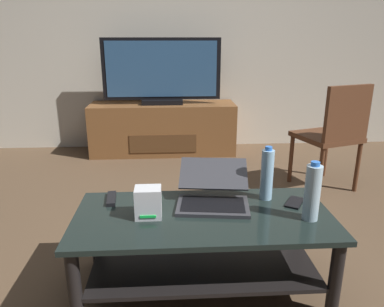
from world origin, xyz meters
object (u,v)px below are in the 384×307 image
at_px(television, 162,73).
at_px(water_bottle_far, 267,174).
at_px(dining_chair, 334,132).
at_px(laptop, 213,192).
at_px(water_bottle_near, 312,192).
at_px(media_cabinet, 163,128).
at_px(cell_phone, 295,202).
at_px(tv_remote, 111,199).
at_px(coffee_table, 203,237).
at_px(router_box, 148,202).

relative_size(television, water_bottle_far, 4.28).
distance_m(dining_chair, laptop, 1.54).
bearing_deg(laptop, water_bottle_near, -25.55).
distance_m(media_cabinet, cell_phone, 2.37).
distance_m(water_bottle_far, tv_remote, 0.83).
height_order(laptop, water_bottle_far, water_bottle_far).
bearing_deg(media_cabinet, coffee_table, -84.37).
bearing_deg(tv_remote, laptop, -11.49).
xyz_separation_m(coffee_table, router_box, (-0.26, -0.01, 0.20)).
distance_m(router_box, water_bottle_near, 0.77).
height_order(coffee_table, router_box, router_box).
distance_m(dining_chair, water_bottle_near, 1.44).
bearing_deg(water_bottle_near, tv_remote, 164.78).
bearing_deg(television, water_bottle_near, -73.08).
xyz_separation_m(dining_chair, laptop, (-1.11, -1.07, -0.03)).
bearing_deg(water_bottle_near, television, 106.92).
xyz_separation_m(water_bottle_far, cell_phone, (0.14, -0.07, -0.13)).
relative_size(television, dining_chair, 1.38).
height_order(router_box, water_bottle_near, water_bottle_near).
bearing_deg(cell_phone, water_bottle_near, -52.29).
xyz_separation_m(television, cell_phone, (0.71, -2.23, -0.45)).
relative_size(coffee_table, router_box, 8.42).
relative_size(media_cabinet, water_bottle_near, 5.44).
bearing_deg(water_bottle_far, tv_remote, 178.29).
height_order(media_cabinet, laptop, laptop).
relative_size(dining_chair, water_bottle_near, 3.12).
distance_m(coffee_table, router_box, 0.33).
bearing_deg(router_box, water_bottle_far, 15.56).
relative_size(media_cabinet, router_box, 10.49).
bearing_deg(tv_remote, water_bottle_far, -7.32).
bearing_deg(media_cabinet, dining_chair, -39.27).
relative_size(router_box, water_bottle_near, 0.52).
xyz_separation_m(coffee_table, media_cabinet, (-0.23, 2.34, -0.02)).
bearing_deg(coffee_table, water_bottle_near, -8.88).
xyz_separation_m(dining_chair, water_bottle_near, (-0.67, -1.27, 0.05)).
bearing_deg(water_bottle_near, laptop, 154.45).
bearing_deg(water_bottle_far, laptop, -173.93).
distance_m(laptop, cell_phone, 0.43).
xyz_separation_m(coffee_table, television, (-0.23, 2.32, 0.59)).
distance_m(dining_chair, cell_phone, 1.30).
xyz_separation_m(laptop, water_bottle_near, (0.44, -0.21, 0.08)).
bearing_deg(media_cabinet, router_box, -90.80).
bearing_deg(media_cabinet, laptop, -82.44).
relative_size(laptop, tv_remote, 2.69).
xyz_separation_m(television, tv_remote, (-0.24, -2.14, -0.45)).
xyz_separation_m(television, router_box, (-0.03, -2.33, -0.38)).
distance_m(television, tv_remote, 2.19).
bearing_deg(cell_phone, router_box, -140.00).
xyz_separation_m(coffee_table, water_bottle_far, (0.35, 0.16, 0.27)).
relative_size(television, router_box, 8.31).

